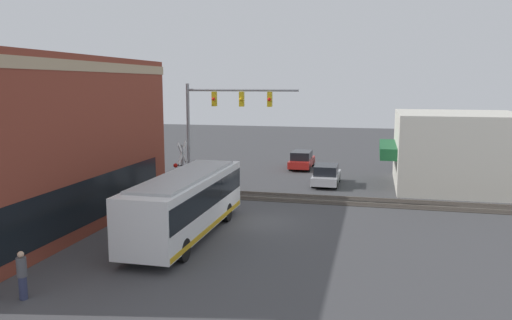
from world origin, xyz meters
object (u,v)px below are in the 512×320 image
pedestrian_at_crossing (203,189)px  pedestrian_by_lamp (22,275)px  parked_car_silver (326,176)px  parked_car_red (302,160)px  city_bus (187,202)px  crossing_signal (183,166)px

pedestrian_at_crossing → pedestrian_by_lamp: 14.83m
parked_car_silver → parked_car_red: size_ratio=0.96×
parked_car_red → pedestrian_at_crossing: (-14.18, 4.13, 0.20)m
city_bus → pedestrian_at_crossing: city_bus is taller
crossing_signal → parked_car_red: crossing_signal is taller
parked_car_silver → parked_car_red: parked_car_red is taller
parked_car_silver → pedestrian_at_crossing: 10.16m
city_bus → crossing_signal: bearing=23.2°
parked_car_silver → pedestrian_by_lamp: pedestrian_by_lamp is taller
crossing_signal → parked_car_silver: bearing=-48.6°
parked_car_red → pedestrian_at_crossing: pedestrian_at_crossing is taller
crossing_signal → pedestrian_by_lamp: 14.95m
parked_car_red → pedestrian_by_lamp: (-28.95, 5.46, 0.17)m
crossing_signal → parked_car_red: bearing=-21.3°
city_bus → pedestrian_at_crossing: 6.87m
city_bus → parked_car_red: city_bus is taller
crossing_signal → city_bus: bearing=-156.8°
pedestrian_at_crossing → pedestrian_by_lamp: (-14.77, 1.33, -0.04)m
crossing_signal → pedestrian_by_lamp: crossing_signal is taller
parked_car_silver → pedestrian_by_lamp: size_ratio=2.51×
pedestrian_by_lamp → crossing_signal: bearing=0.1°
parked_car_silver → parked_car_red: (6.76, 2.80, 0.01)m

